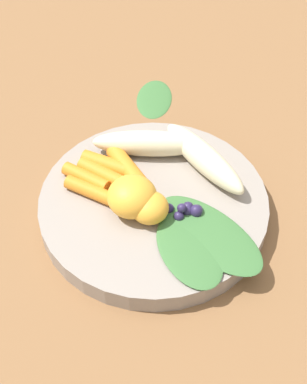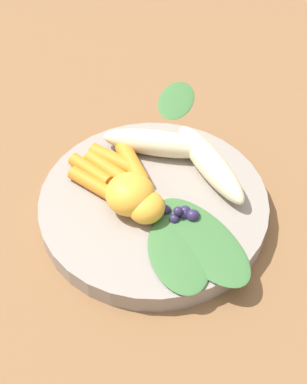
{
  "view_description": "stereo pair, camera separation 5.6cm",
  "coord_description": "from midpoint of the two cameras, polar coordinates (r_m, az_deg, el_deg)",
  "views": [
    {
      "loc": [
        0.37,
        -0.08,
        0.45
      ],
      "look_at": [
        0.0,
        0.0,
        0.03
      ],
      "focal_mm": 48.89,
      "sensor_mm": 36.0,
      "label": 1
    },
    {
      "loc": [
        0.37,
        -0.02,
        0.45
      ],
      "look_at": [
        0.0,
        0.0,
        0.03
      ],
      "focal_mm": 48.89,
      "sensor_mm": 36.0,
      "label": 2
    }
  ],
  "objects": [
    {
      "name": "carrot_rear",
      "position": [
        0.59,
        -10.11,
        1.42
      ],
      "size": [
        0.05,
        0.05,
        0.02
      ],
      "primitive_type": "cylinder",
      "rotation": [
        0.0,
        1.57,
        3.95
      ],
      "color": "orange",
      "rests_on": "bowl"
    },
    {
      "name": "orange_segment_far",
      "position": [
        0.55,
        -5.29,
        -0.66
      ],
      "size": [
        0.05,
        0.05,
        0.04
      ],
      "primitive_type": "ellipsoid",
      "color": "#F4A833",
      "rests_on": "bowl"
    },
    {
      "name": "blueberry_pile",
      "position": [
        0.55,
        0.79,
        -2.17
      ],
      "size": [
        0.02,
        0.04,
        0.02
      ],
      "color": "#2D234C",
      "rests_on": "bowl"
    },
    {
      "name": "banana_peeled_right",
      "position": [
        0.59,
        2.8,
        3.63
      ],
      "size": [
        0.13,
        0.08,
        0.03
      ],
      "primitive_type": "ellipsoid",
      "rotation": [
        0.0,
        0.0,
        3.55
      ],
      "color": "beige",
      "rests_on": "bowl"
    },
    {
      "name": "kale_leaf_left",
      "position": [
        0.52,
        0.84,
        -6.5
      ],
      "size": [
        0.11,
        0.07,
        0.0
      ],
      "primitive_type": "ellipsoid",
      "rotation": [
        0.0,
        0.0,
        6.46
      ],
      "color": "#3D7038",
      "rests_on": "bowl"
    },
    {
      "name": "ground_plane",
      "position": [
        0.59,
        -2.73,
        -2.38
      ],
      "size": [
        2.4,
        2.4,
        0.0
      ],
      "primitive_type": "plane",
      "color": "brown"
    },
    {
      "name": "orange_segment_near",
      "position": [
        0.54,
        -3.39,
        -1.88
      ],
      "size": [
        0.04,
        0.04,
        0.03
      ],
      "primitive_type": "ellipsoid",
      "color": "#F4A833",
      "rests_on": "bowl"
    },
    {
      "name": "carrot_mid_right",
      "position": [
        0.59,
        -8.4,
        1.89
      ],
      "size": [
        0.05,
        0.05,
        0.02
      ],
      "primitive_type": "cylinder",
      "rotation": [
        0.0,
        1.57,
        3.93
      ],
      "color": "orange",
      "rests_on": "bowl"
    },
    {
      "name": "bowl",
      "position": [
        0.58,
        -2.78,
        -1.62
      ],
      "size": [
        0.25,
        0.25,
        0.02
      ],
      "primitive_type": "cylinder",
      "color": "gray",
      "rests_on": "ground_plane"
    },
    {
      "name": "carrot_small",
      "position": [
        0.57,
        -9.77,
        0.02
      ],
      "size": [
        0.05,
        0.05,
        0.02
      ],
      "primitive_type": "cylinder",
      "rotation": [
        0.0,
        1.57,
        4.02
      ],
      "color": "orange",
      "rests_on": "bowl"
    },
    {
      "name": "carrot_front",
      "position": [
        0.59,
        -5.66,
        2.61
      ],
      "size": [
        0.07,
        0.04,
        0.02
      ],
      "primitive_type": "cylinder",
      "rotation": [
        0.0,
        1.57,
        3.47
      ],
      "color": "orange",
      "rests_on": "bowl"
    },
    {
      "name": "kale_leaf_stray",
      "position": [
        0.73,
        -2.14,
        10.15
      ],
      "size": [
        0.1,
        0.07,
        0.01
      ],
      "primitive_type": "ellipsoid",
      "rotation": [
        0.0,
        0.0,
        2.85
      ],
      "color": "#3D7038",
      "rests_on": "ground_plane"
    },
    {
      "name": "carrot_mid_left",
      "position": [
        0.6,
        -7.63,
        2.81
      ],
      "size": [
        0.05,
        0.06,
        0.02
      ],
      "primitive_type": "cylinder",
      "rotation": [
        0.0,
        1.57,
        4.08
      ],
      "color": "orange",
      "rests_on": "bowl"
    },
    {
      "name": "kale_leaf_right",
      "position": [
        0.53,
        3.07,
        -4.76
      ],
      "size": [
        0.14,
        0.12,
        0.0
      ],
      "primitive_type": "ellipsoid",
      "rotation": [
        0.0,
        0.0,
        6.85
      ],
      "color": "#3D7038",
      "rests_on": "bowl"
    },
    {
      "name": "banana_peeled_left",
      "position": [
        0.61,
        -3.1,
        5.18
      ],
      "size": [
        0.06,
        0.14,
        0.03
      ],
      "primitive_type": "ellipsoid",
      "rotation": [
        0.0,
        0.0,
        4.47
      ],
      "color": "beige",
      "rests_on": "bowl"
    }
  ]
}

